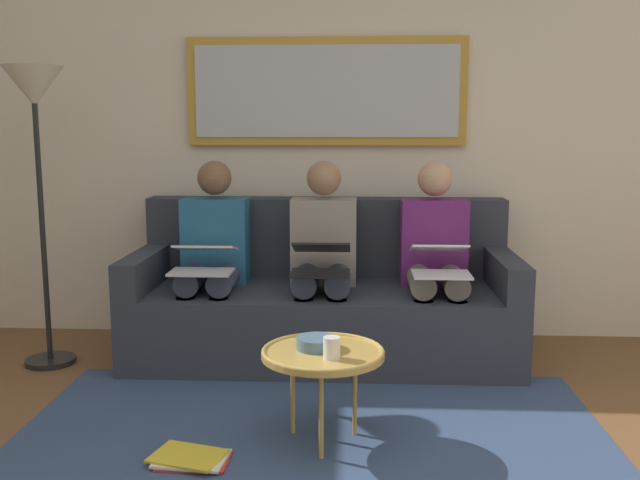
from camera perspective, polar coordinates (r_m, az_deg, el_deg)
The scene contains 15 objects.
wall_rear at distance 4.58m, azimuth 0.57°, elevation 8.61°, with size 6.00×0.12×2.60m, color beige.
area_rug at distance 3.13m, azimuth -0.80°, elevation -16.15°, with size 2.60×1.80×0.01m, color #33476B.
couch at distance 4.23m, azimuth 0.28°, elevation -4.98°, with size 2.20×0.90×0.90m.
framed_mirror at distance 4.49m, azimuth 0.52°, elevation 11.79°, with size 1.72×0.05×0.66m.
coffee_table at distance 3.03m, azimuth 0.24°, elevation -9.14°, with size 0.52×0.52×0.42m.
cup at distance 2.92m, azimuth 0.94°, elevation -8.61°, with size 0.07×0.07×0.09m, color silver.
bowl at distance 3.05m, azimuth -0.28°, elevation -8.24°, with size 0.17×0.17×0.05m, color slate.
person_left at distance 4.12m, azimuth 9.18°, elevation -1.24°, with size 0.38×0.58×1.14m.
laptop_white at distance 3.88m, azimuth 9.57°, elevation -1.54°, with size 0.31×0.37×0.16m.
person_middle at distance 4.10m, azimuth 0.24°, elevation -1.18°, with size 0.38×0.58×1.14m.
laptop_black at distance 3.86m, azimuth 0.08°, elevation -1.50°, with size 0.31×0.38×0.16m.
person_right at distance 4.17m, azimuth -8.57°, elevation -1.08°, with size 0.38×0.58×1.14m.
laptop_silver at distance 3.93m, azimuth -9.28°, elevation -1.46°, with size 0.33×0.34×0.14m.
magazine_stack at distance 3.04m, azimuth -10.27°, elevation -16.80°, with size 0.33×0.27×0.03m.
standing_lamp at distance 4.20m, azimuth -21.79°, elevation 8.89°, with size 0.32×0.32×1.66m.
Camera 1 is at (-0.18, 1.98, 1.34)m, focal length 40.01 mm.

